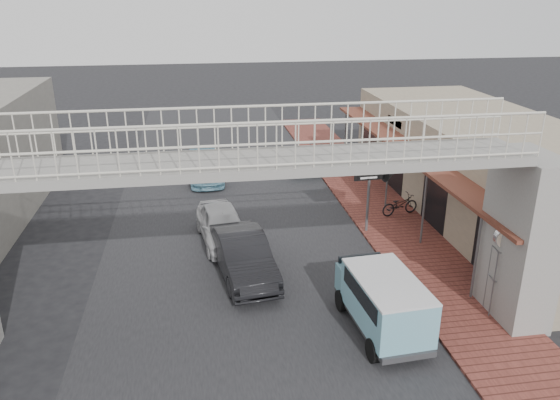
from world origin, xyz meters
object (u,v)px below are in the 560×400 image
object	(u,v)px
motorcycle_near	(400,205)
dark_sedan	(243,256)
white_hatchback	(222,225)
angkot_far	(206,169)
arrow_sign	(389,168)
angkot_van	(384,297)
street_clock	(505,243)
angkot_curb	(299,157)
motorcycle_far	(315,151)

from	to	relation	value
motorcycle_near	dark_sedan	bearing A→B (deg)	107.40
white_hatchback	angkot_far	size ratio (longest dim) A/B	0.99
angkot_far	arrow_sign	xyz separation A→B (m)	(6.94, -7.65, 2.08)
dark_sedan	angkot_van	bearing A→B (deg)	-55.44
dark_sedan	street_clock	size ratio (longest dim) A/B	1.64
angkot_curb	motorcycle_far	world-z (taller)	angkot_curb
motorcycle_far	motorcycle_near	bearing A→B (deg)	-146.13
white_hatchback	motorcycle_near	world-z (taller)	white_hatchback
angkot_far	street_clock	distance (m)	16.29
white_hatchback	street_clock	size ratio (longest dim) A/B	1.51
white_hatchback	street_clock	xyz separation A→B (m)	(7.75, -6.39, 1.67)
motorcycle_near	motorcycle_far	size ratio (longest dim) A/B	1.08
dark_sedan	motorcycle_far	xyz separation A→B (m)	(5.30, 12.81, -0.16)
angkot_far	motorcycle_far	bearing A→B (deg)	19.08
angkot_far	arrow_sign	bearing A→B (deg)	-49.58
white_hatchback	angkot_curb	world-z (taller)	white_hatchback
angkot_far	motorcycle_near	world-z (taller)	angkot_far
angkot_far	dark_sedan	bearing A→B (deg)	-86.55
motorcycle_near	angkot_curb	bearing A→B (deg)	7.97
dark_sedan	motorcycle_near	xyz separation A→B (m)	(7.12, 4.17, -0.19)
angkot_far	motorcycle_far	size ratio (longest dim) A/B	2.61
street_clock	angkot_van	bearing A→B (deg)	-163.99
white_hatchback	motorcycle_near	bearing A→B (deg)	2.94
street_clock	arrow_sign	world-z (taller)	arrow_sign
motorcycle_near	street_clock	size ratio (longest dim) A/B	0.63
angkot_far	arrow_sign	distance (m)	10.54
white_hatchback	motorcycle_far	distance (m)	11.57
motorcycle_far	angkot_curb	bearing A→B (deg)	154.82
angkot_curb	angkot_van	size ratio (longest dim) A/B	1.12
white_hatchback	dark_sedan	world-z (taller)	dark_sedan
motorcycle_far	arrow_sign	distance (m)	10.28
white_hatchback	angkot_far	world-z (taller)	white_hatchback
white_hatchback	angkot_far	bearing A→B (deg)	86.02
dark_sedan	motorcycle_near	size ratio (longest dim) A/B	2.61
motorcycle_far	street_clock	distance (m)	16.58
angkot_curb	motorcycle_far	bearing A→B (deg)	-135.83
dark_sedan	angkot_curb	xyz separation A→B (m)	(4.20, 11.79, -0.15)
angkot_far	angkot_van	world-z (taller)	angkot_van
angkot_curb	angkot_far	world-z (taller)	angkot_far
dark_sedan	motorcycle_near	distance (m)	8.25
white_hatchback	motorcycle_far	world-z (taller)	white_hatchback
dark_sedan	angkot_far	distance (m)	10.47
white_hatchback	angkot_far	xyz separation A→B (m)	(-0.41, 7.60, -0.10)
motorcycle_near	street_clock	bearing A→B (deg)	167.67
angkot_van	motorcycle_far	world-z (taller)	angkot_van
angkot_curb	arrow_sign	bearing A→B (deg)	102.54
angkot_curb	street_clock	distance (m)	15.75
street_clock	motorcycle_far	bearing A→B (deg)	107.18
dark_sedan	angkot_van	distance (m)	5.30
street_clock	arrow_sign	size ratio (longest dim) A/B	0.85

